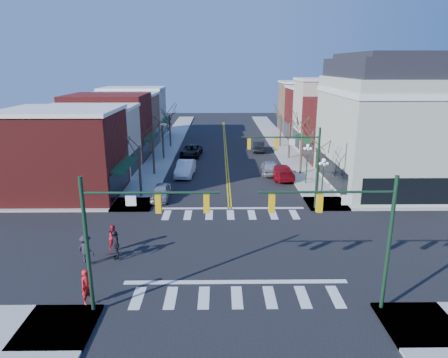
{
  "coord_description": "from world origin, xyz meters",
  "views": [
    {
      "loc": [
        -0.94,
        -25.26,
        12.19
      ],
      "look_at": [
        -0.54,
        7.42,
        2.8
      ],
      "focal_mm": 32.0,
      "sensor_mm": 36.0,
      "label": 1
    }
  ],
  "objects_px": {
    "car_left_near": "(161,192)",
    "car_right_near": "(281,172)",
    "victorian_corner": "(393,122)",
    "lamppost_corner": "(323,174)",
    "car_right_mid": "(270,167)",
    "pedestrian_dark_b": "(86,249)",
    "pedestrian_dark_a": "(116,245)",
    "lamppost_midblock": "(307,157)",
    "car_left_mid": "(185,168)",
    "car_right_far": "(259,146)",
    "pedestrian_red_a": "(87,287)",
    "pedestrian_red_b": "(114,237)",
    "car_left_far": "(191,151)"
  },
  "relations": [
    {
      "from": "car_left_near",
      "to": "car_left_mid",
      "type": "distance_m",
      "value": 8.38
    },
    {
      "from": "pedestrian_red_a",
      "to": "lamppost_midblock",
      "type": "bearing_deg",
      "value": 2.15
    },
    {
      "from": "lamppost_corner",
      "to": "pedestrian_red_a",
      "type": "relative_size",
      "value": 2.28
    },
    {
      "from": "car_left_mid",
      "to": "pedestrian_dark_a",
      "type": "distance_m",
      "value": 20.59
    },
    {
      "from": "car_right_near",
      "to": "pedestrian_red_a",
      "type": "distance_m",
      "value": 27.81
    },
    {
      "from": "victorian_corner",
      "to": "lamppost_midblock",
      "type": "relative_size",
      "value": 3.29
    },
    {
      "from": "pedestrian_red_a",
      "to": "car_right_mid",
      "type": "bearing_deg",
      "value": 12.36
    },
    {
      "from": "car_left_far",
      "to": "pedestrian_red_b",
      "type": "xyz_separation_m",
      "value": [
        -3.25,
        -29.09,
        0.26
      ]
    },
    {
      "from": "car_left_near",
      "to": "pedestrian_dark_a",
      "type": "relative_size",
      "value": 2.16
    },
    {
      "from": "car_left_near",
      "to": "pedestrian_dark_a",
      "type": "xyz_separation_m",
      "value": [
        -1.2,
        -12.17,
        0.4
      ]
    },
    {
      "from": "car_left_near",
      "to": "car_right_far",
      "type": "xyz_separation_m",
      "value": [
        11.2,
        21.43,
        0.06
      ]
    },
    {
      "from": "victorian_corner",
      "to": "pedestrian_red_a",
      "type": "height_order",
      "value": "victorian_corner"
    },
    {
      "from": "pedestrian_dark_b",
      "to": "car_left_mid",
      "type": "bearing_deg",
      "value": -73.71
    },
    {
      "from": "pedestrian_dark_a",
      "to": "lamppost_corner",
      "type": "bearing_deg",
      "value": 95.45
    },
    {
      "from": "car_left_near",
      "to": "pedestrian_dark_b",
      "type": "xyz_separation_m",
      "value": [
        -2.91,
        -12.77,
        0.39
      ]
    },
    {
      "from": "car_right_far",
      "to": "car_right_near",
      "type": "bearing_deg",
      "value": 99.42
    },
    {
      "from": "car_left_mid",
      "to": "car_left_near",
      "type": "bearing_deg",
      "value": -96.97
    },
    {
      "from": "victorian_corner",
      "to": "lamppost_corner",
      "type": "distance_m",
      "value": 10.89
    },
    {
      "from": "car_right_far",
      "to": "pedestrian_dark_b",
      "type": "height_order",
      "value": "pedestrian_dark_b"
    },
    {
      "from": "car_left_far",
      "to": "car_right_near",
      "type": "distance_m",
      "value": 15.58
    },
    {
      "from": "lamppost_corner",
      "to": "car_left_mid",
      "type": "distance_m",
      "value": 16.61
    },
    {
      "from": "lamppost_corner",
      "to": "car_right_mid",
      "type": "relative_size",
      "value": 0.9
    },
    {
      "from": "car_left_near",
      "to": "car_right_mid",
      "type": "xyz_separation_m",
      "value": [
        11.31,
        8.82,
        0.12
      ]
    },
    {
      "from": "victorian_corner",
      "to": "pedestrian_red_b",
      "type": "relative_size",
      "value": 8.27
    },
    {
      "from": "lamppost_midblock",
      "to": "car_right_mid",
      "type": "xyz_separation_m",
      "value": [
        -3.29,
        4.2,
        -2.14
      ]
    },
    {
      "from": "pedestrian_red_a",
      "to": "car_right_near",
      "type": "bearing_deg",
      "value": 8.74
    },
    {
      "from": "lamppost_corner",
      "to": "pedestrian_red_b",
      "type": "relative_size",
      "value": 2.51
    },
    {
      "from": "victorian_corner",
      "to": "lamppost_midblock",
      "type": "bearing_deg",
      "value": 176.55
    },
    {
      "from": "car_left_near",
      "to": "pedestrian_dark_a",
      "type": "distance_m",
      "value": 12.24
    },
    {
      "from": "lamppost_corner",
      "to": "lamppost_midblock",
      "type": "distance_m",
      "value": 6.5
    },
    {
      "from": "car_left_mid",
      "to": "lamppost_midblock",
      "type": "bearing_deg",
      "value": -11.5
    },
    {
      "from": "car_left_mid",
      "to": "car_right_mid",
      "type": "distance_m",
      "value": 9.73
    },
    {
      "from": "victorian_corner",
      "to": "car_right_mid",
      "type": "distance_m",
      "value": 13.8
    },
    {
      "from": "car_right_mid",
      "to": "pedestrian_dark_b",
      "type": "xyz_separation_m",
      "value": [
        -14.22,
        -21.58,
        0.27
      ]
    },
    {
      "from": "victorian_corner",
      "to": "car_left_mid",
      "type": "relative_size",
      "value": 2.75
    },
    {
      "from": "car_right_near",
      "to": "car_right_far",
      "type": "relative_size",
      "value": 1.18
    },
    {
      "from": "car_left_mid",
      "to": "pedestrian_dark_b",
      "type": "xyz_separation_m",
      "value": [
        -4.51,
        -20.99,
        0.23
      ]
    },
    {
      "from": "victorian_corner",
      "to": "car_left_far",
      "type": "bearing_deg",
      "value": 146.5
    },
    {
      "from": "car_left_mid",
      "to": "car_right_near",
      "type": "distance_m",
      "value": 10.83
    },
    {
      "from": "car_left_near",
      "to": "car_right_mid",
      "type": "relative_size",
      "value": 0.85
    },
    {
      "from": "car_right_mid",
      "to": "pedestrian_dark_a",
      "type": "bearing_deg",
      "value": 62.09
    },
    {
      "from": "car_left_near",
      "to": "car_right_near",
      "type": "bearing_deg",
      "value": 30.01
    },
    {
      "from": "lamppost_corner",
      "to": "pedestrian_dark_a",
      "type": "relative_size",
      "value": 2.29
    },
    {
      "from": "pedestrian_dark_a",
      "to": "lamppost_midblock",
      "type": "bearing_deg",
      "value": 109.12
    },
    {
      "from": "pedestrian_dark_a",
      "to": "car_right_near",
      "type": "bearing_deg",
      "value": 117.05
    },
    {
      "from": "car_left_near",
      "to": "car_left_mid",
      "type": "bearing_deg",
      "value": 79.69
    },
    {
      "from": "lamppost_midblock",
      "to": "pedestrian_dark_a",
      "type": "distance_m",
      "value": 23.13
    },
    {
      "from": "car_right_near",
      "to": "car_right_mid",
      "type": "distance_m",
      "value": 2.15
    },
    {
      "from": "pedestrian_red_a",
      "to": "lamppost_corner",
      "type": "bearing_deg",
      "value": -7.84
    },
    {
      "from": "lamppost_midblock",
      "to": "pedestrian_red_b",
      "type": "distance_m",
      "value": 22.53
    }
  ]
}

